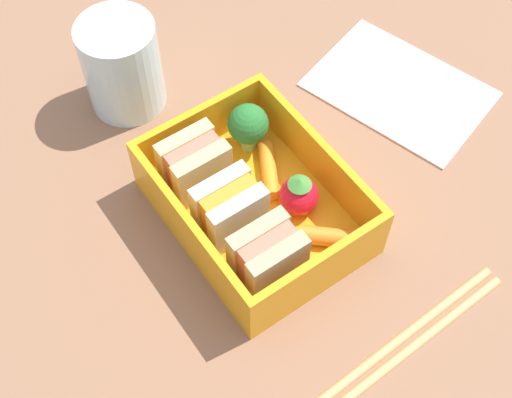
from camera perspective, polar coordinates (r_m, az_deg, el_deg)
The scene contains 13 objects.
ground_plane at distance 57.26cm, azimuth -0.00°, elevation -2.00°, with size 120.00×120.00×2.00cm, color #8C6248.
bento_tray at distance 55.89cm, azimuth -0.00°, elevation -1.16°, with size 16.35×12.42×1.20cm, color orange.
bento_rim at distance 53.52cm, azimuth -0.00°, elevation 0.40°, with size 16.35×12.42×4.38cm.
sandwich_left at distance 50.69cm, azimuth 0.94°, elevation -4.58°, with size 3.60×4.78×4.66cm.
sandwich_center_left at distance 52.71cm, azimuth -2.13°, elevation -0.77°, with size 3.60×4.78×4.66cm.
sandwich_center at distance 55.07cm, azimuth -4.94°, elevation 2.74°, with size 3.60×4.78×4.66cm.
carrot_stick_left at distance 53.57cm, azimuth 5.87°, elevation -3.05°, with size 1.43×1.43×4.36cm, color orange.
strawberry_far_left at distance 54.21cm, azimuth 3.44°, elevation 0.33°, with size 3.08×3.08×3.68cm.
carrot_stick_far_left at distance 56.66cm, azimuth 1.03°, elevation 2.31°, with size 1.25×1.25×5.00cm, color orange.
broccoli_floret at distance 56.73cm, azimuth -0.63°, elevation 5.92°, with size 3.30×3.30×4.51cm.
chopstick_pair at distance 52.13cm, azimuth 11.15°, elevation -11.79°, with size 2.35×19.94×0.70cm.
drinking_glass at distance 61.51cm, azimuth -10.68°, elevation 10.42°, with size 6.55×6.55×8.42cm, color silver.
folded_napkin at distance 65.41cm, azimuth 11.41°, elevation 8.66°, with size 15.02×10.46×0.40cm, color silver.
Camera 1 is at (-23.90, 16.77, 48.25)cm, focal length 50.00 mm.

